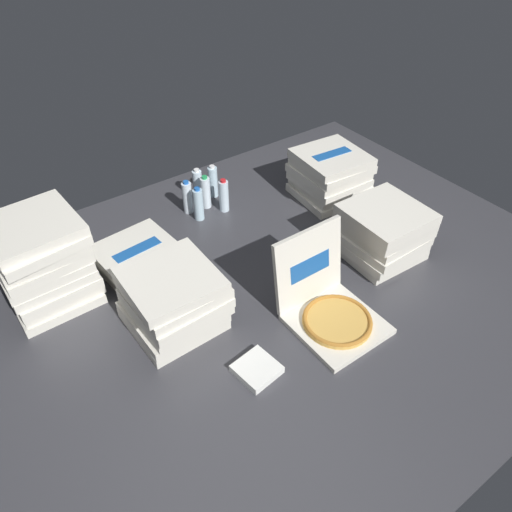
{
  "coord_description": "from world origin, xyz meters",
  "views": [
    {
      "loc": [
        -1.0,
        -1.36,
        1.67
      ],
      "look_at": [
        0.04,
        0.1,
        0.14
      ],
      "focal_mm": 33.98,
      "sensor_mm": 36.0,
      "label": 1
    }
  ],
  "objects_px": {
    "water_bottle_1": "(213,182)",
    "water_bottle_2": "(187,197)",
    "water_bottle_5": "(198,204)",
    "pizza_stack_left_mid": "(382,232)",
    "water_bottle_0": "(206,192)",
    "pizza_stack_right_far": "(330,175)",
    "napkin_pile": "(257,369)",
    "pizza_stack_left_near": "(174,300)",
    "pizza_stack_right_near": "(142,261)",
    "open_pizza_box": "(329,306)",
    "water_bottle_4": "(198,185)",
    "water_bottle_3": "(224,196)",
    "pizza_stack_right_mid": "(42,262)"
  },
  "relations": [
    {
      "from": "water_bottle_1",
      "to": "water_bottle_2",
      "type": "xyz_separation_m",
      "value": [
        -0.21,
        -0.06,
        0.0
      ]
    },
    {
      "from": "water_bottle_5",
      "to": "pizza_stack_left_mid",
      "type": "bearing_deg",
      "value": -53.94
    },
    {
      "from": "pizza_stack_left_mid",
      "to": "water_bottle_5",
      "type": "bearing_deg",
      "value": 126.06
    },
    {
      "from": "pizza_stack_left_mid",
      "to": "water_bottle_1",
      "type": "xyz_separation_m",
      "value": [
        -0.41,
        0.99,
        -0.05
      ]
    },
    {
      "from": "pizza_stack_left_mid",
      "to": "water_bottle_0",
      "type": "bearing_deg",
      "value": 119.08
    },
    {
      "from": "pizza_stack_right_far",
      "to": "water_bottle_2",
      "type": "bearing_deg",
      "value": 155.85
    },
    {
      "from": "pizza_stack_left_mid",
      "to": "napkin_pile",
      "type": "height_order",
      "value": "pizza_stack_left_mid"
    },
    {
      "from": "pizza_stack_left_near",
      "to": "water_bottle_1",
      "type": "relative_size",
      "value": 1.96
    },
    {
      "from": "pizza_stack_left_mid",
      "to": "pizza_stack_right_far",
      "type": "bearing_deg",
      "value": 74.06
    },
    {
      "from": "pizza_stack_left_mid",
      "to": "pizza_stack_right_near",
      "type": "bearing_deg",
      "value": 150.7
    },
    {
      "from": "water_bottle_0",
      "to": "water_bottle_5",
      "type": "xyz_separation_m",
      "value": [
        -0.1,
        -0.08,
        0.0
      ]
    },
    {
      "from": "water_bottle_0",
      "to": "water_bottle_1",
      "type": "bearing_deg",
      "value": 37.75
    },
    {
      "from": "pizza_stack_left_near",
      "to": "open_pizza_box",
      "type": "bearing_deg",
      "value": -33.41
    },
    {
      "from": "open_pizza_box",
      "to": "pizza_stack_left_near",
      "type": "bearing_deg",
      "value": 146.59
    },
    {
      "from": "pizza_stack_right_near",
      "to": "napkin_pile",
      "type": "xyz_separation_m",
      "value": [
        0.11,
        -0.84,
        -0.06
      ]
    },
    {
      "from": "pizza_stack_left_near",
      "to": "water_bottle_4",
      "type": "xyz_separation_m",
      "value": [
        0.6,
        0.82,
        -0.05
      ]
    },
    {
      "from": "napkin_pile",
      "to": "water_bottle_2",
      "type": "bearing_deg",
      "value": 73.6
    },
    {
      "from": "napkin_pile",
      "to": "pizza_stack_right_far",
      "type": "bearing_deg",
      "value": 35.75
    },
    {
      "from": "water_bottle_0",
      "to": "water_bottle_5",
      "type": "height_order",
      "value": "same"
    },
    {
      "from": "pizza_stack_left_near",
      "to": "water_bottle_2",
      "type": "height_order",
      "value": "pizza_stack_left_near"
    },
    {
      "from": "pizza_stack_left_mid",
      "to": "water_bottle_5",
      "type": "height_order",
      "value": "pizza_stack_left_mid"
    },
    {
      "from": "pizza_stack_left_mid",
      "to": "water_bottle_4",
      "type": "relative_size",
      "value": 1.94
    },
    {
      "from": "water_bottle_3",
      "to": "water_bottle_4",
      "type": "distance_m",
      "value": 0.2
    },
    {
      "from": "open_pizza_box",
      "to": "pizza_stack_right_far",
      "type": "relative_size",
      "value": 1.04
    },
    {
      "from": "water_bottle_2",
      "to": "water_bottle_4",
      "type": "bearing_deg",
      "value": 34.61
    },
    {
      "from": "water_bottle_0",
      "to": "water_bottle_4",
      "type": "bearing_deg",
      "value": 88.43
    },
    {
      "from": "pizza_stack_right_mid",
      "to": "open_pizza_box",
      "type": "bearing_deg",
      "value": -42.04
    },
    {
      "from": "pizza_stack_right_mid",
      "to": "water_bottle_0",
      "type": "bearing_deg",
      "value": 12.52
    },
    {
      "from": "pizza_stack_right_near",
      "to": "water_bottle_0",
      "type": "distance_m",
      "value": 0.65
    },
    {
      "from": "pizza_stack_left_near",
      "to": "water_bottle_1",
      "type": "distance_m",
      "value": 1.06
    },
    {
      "from": "open_pizza_box",
      "to": "water_bottle_4",
      "type": "height_order",
      "value": "open_pizza_box"
    },
    {
      "from": "water_bottle_0",
      "to": "water_bottle_1",
      "type": "xyz_separation_m",
      "value": [
        0.1,
        0.08,
        0.0
      ]
    },
    {
      "from": "water_bottle_1",
      "to": "napkin_pile",
      "type": "bearing_deg",
      "value": -114.36
    },
    {
      "from": "open_pizza_box",
      "to": "water_bottle_5",
      "type": "bearing_deg",
      "value": 94.4
    },
    {
      "from": "water_bottle_2",
      "to": "water_bottle_5",
      "type": "bearing_deg",
      "value": -80.49
    },
    {
      "from": "water_bottle_5",
      "to": "water_bottle_1",
      "type": "bearing_deg",
      "value": 38.89
    },
    {
      "from": "pizza_stack_right_near",
      "to": "pizza_stack_right_mid",
      "type": "bearing_deg",
      "value": 167.94
    },
    {
      "from": "open_pizza_box",
      "to": "pizza_stack_right_far",
      "type": "height_order",
      "value": "open_pizza_box"
    },
    {
      "from": "pizza_stack_left_near",
      "to": "pizza_stack_right_near",
      "type": "xyz_separation_m",
      "value": [
        0.03,
        0.41,
        -0.07
      ]
    },
    {
      "from": "pizza_stack_right_near",
      "to": "pizza_stack_left_mid",
      "type": "bearing_deg",
      "value": -29.3
    },
    {
      "from": "pizza_stack_left_near",
      "to": "pizza_stack_left_mid",
      "type": "distance_m",
      "value": 1.12
    },
    {
      "from": "water_bottle_1",
      "to": "pizza_stack_right_near",
      "type": "bearing_deg",
      "value": -149.71
    },
    {
      "from": "water_bottle_0",
      "to": "water_bottle_5",
      "type": "bearing_deg",
      "value": -139.99
    },
    {
      "from": "pizza_stack_right_far",
      "to": "water_bottle_0",
      "type": "xyz_separation_m",
      "value": [
        -0.67,
        0.34,
        -0.05
      ]
    },
    {
      "from": "pizza_stack_left_near",
      "to": "pizza_stack_right_far",
      "type": "bearing_deg",
      "value": 16.71
    },
    {
      "from": "water_bottle_3",
      "to": "water_bottle_5",
      "type": "bearing_deg",
      "value": 175.81
    },
    {
      "from": "pizza_stack_right_mid",
      "to": "water_bottle_5",
      "type": "xyz_separation_m",
      "value": [
        0.9,
        0.14,
        -0.12
      ]
    },
    {
      "from": "open_pizza_box",
      "to": "water_bottle_4",
      "type": "distance_m",
      "value": 1.2
    },
    {
      "from": "pizza_stack_left_mid",
      "to": "water_bottle_1",
      "type": "distance_m",
      "value": 1.08
    },
    {
      "from": "pizza_stack_right_near",
      "to": "water_bottle_2",
      "type": "height_order",
      "value": "water_bottle_2"
    }
  ]
}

